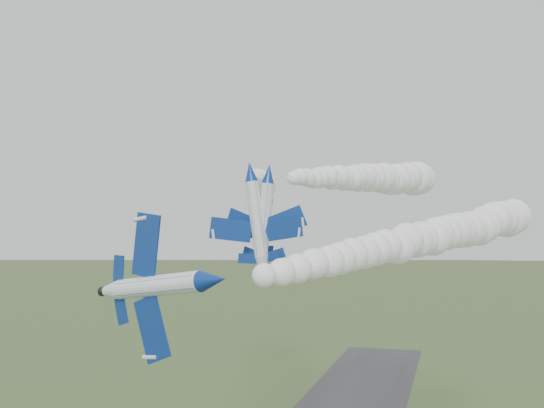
{
  "coord_description": "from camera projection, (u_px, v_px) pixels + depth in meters",
  "views": [
    {
      "loc": [
        22.19,
        -48.46,
        37.55
      ],
      "look_at": [
        2.96,
        16.3,
        41.26
      ],
      "focal_mm": 40.0,
      "sensor_mm": 36.0,
      "label": 1
    }
  ],
  "objects": [
    {
      "name": "jet_lead",
      "position": [
        213.0,
        280.0,
        40.29
      ],
      "size": [
        6.87,
        12.53,
        10.6
      ],
      "rotation": [
        0.0,
        1.45,
        -0.35
      ],
      "color": "white"
    },
    {
      "name": "jet_pair_left",
      "position": [
        250.0,
        171.0,
        71.59
      ],
      "size": [
        11.48,
        13.54,
        3.51
      ],
      "rotation": [
        0.0,
        -0.13,
        0.24
      ],
      "color": "white"
    },
    {
      "name": "smoke_trail_jet_pair_left",
      "position": [
        261.0,
        182.0,
        110.77
      ],
      "size": [
        22.15,
        70.52,
        5.25
      ],
      "primitive_type": null,
      "rotation": [
        0.0,
        0.0,
        0.24
      ],
      "color": "white"
    },
    {
      "name": "smoke_trail_jet_lead",
      "position": [
        434.0,
        236.0,
        71.03
      ],
      "size": [
        29.36,
        68.38,
        5.58
      ],
      "primitive_type": null,
      "rotation": [
        0.0,
        0.0,
        -0.35
      ],
      "color": "white"
    },
    {
      "name": "smoke_trail_jet_pair_right",
      "position": [
        371.0,
        178.0,
        95.97
      ],
      "size": [
        21.3,
        52.17,
        5.91
      ],
      "primitive_type": null,
      "rotation": [
        0.0,
        0.0,
        -0.3
      ],
      "color": "white"
    },
    {
      "name": "jet_pair_right",
      "position": [
        268.0,
        173.0,
        71.57
      ],
      "size": [
        10.93,
        12.76,
        3.26
      ],
      "rotation": [
        0.0,
        0.11,
        -0.3
      ],
      "color": "white"
    }
  ]
}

